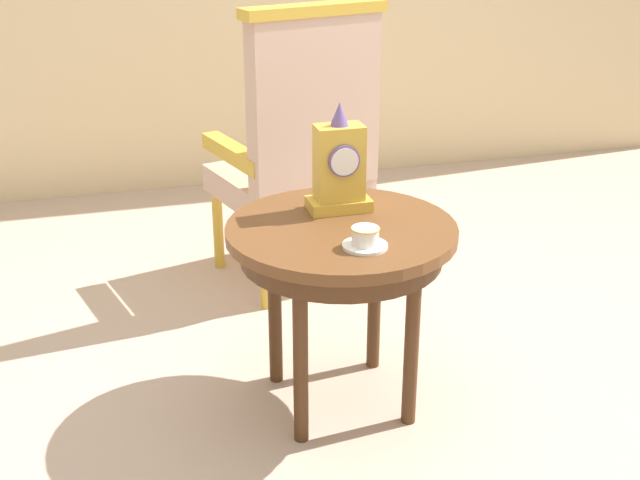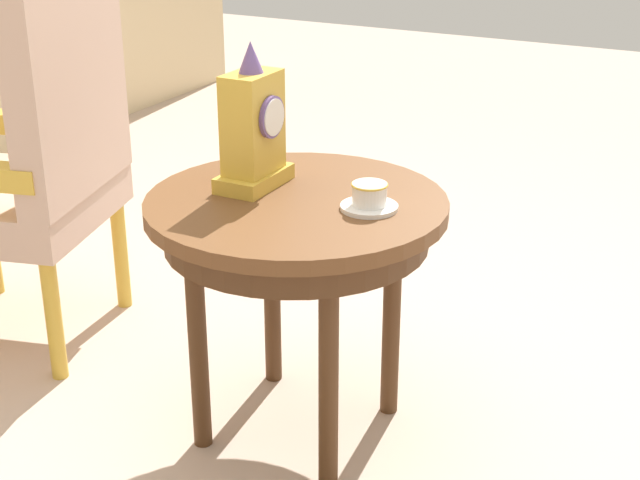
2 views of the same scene
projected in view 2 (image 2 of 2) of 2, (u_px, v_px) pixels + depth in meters
ground_plane at (311, 409)px, 2.42m from camera, size 10.00×10.00×0.00m
side_table at (297, 230)px, 2.14m from camera, size 0.69×0.69×0.60m
teacup_left at (369, 198)px, 2.04m from camera, size 0.13×0.13×0.06m
mantel_clock at (253, 130)px, 2.14m from camera, size 0.19×0.11×0.34m
armchair at (35, 141)px, 2.56m from camera, size 0.66×0.65×1.14m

